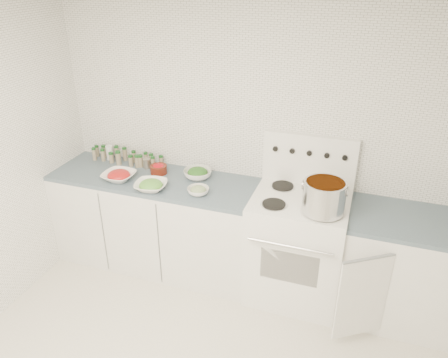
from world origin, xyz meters
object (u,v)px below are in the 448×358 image
at_px(bowl_tomato, 119,176).
at_px(stock_pot, 324,195).
at_px(stove, 297,244).
at_px(bowl_snowpea, 151,185).

bearing_deg(bowl_tomato, stock_pot, -1.14).
xyz_separation_m(stove, bowl_tomato, (-1.57, -0.13, 0.44)).
distance_m(stove, bowl_snowpea, 1.31).
bearing_deg(bowl_snowpea, bowl_tomato, 168.55).
bearing_deg(stock_pot, bowl_snowpea, -178.55).
height_order(stock_pot, bowl_tomato, stock_pot).
distance_m(stock_pot, bowl_tomato, 1.76).
xyz_separation_m(stove, bowl_snowpea, (-1.22, -0.20, 0.44)).
bearing_deg(bowl_tomato, stove, 4.63).
distance_m(bowl_tomato, bowl_snowpea, 0.35).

